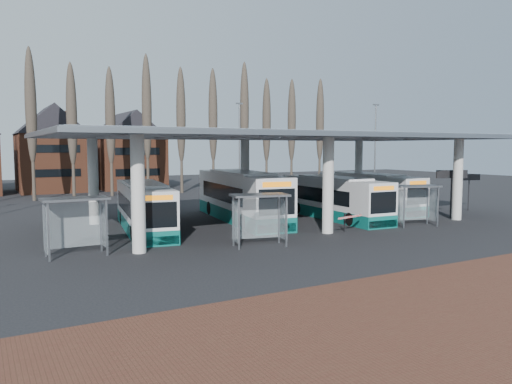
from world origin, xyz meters
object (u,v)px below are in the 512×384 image
shelter_1 (259,208)px  shelter_2 (415,196)px  bus_3 (368,193)px  bus_0 (144,208)px  bus_1 (241,197)px  bus_2 (333,199)px  shelter_0 (75,213)px

shelter_1 → shelter_2: shelter_1 is taller
bus_3 → bus_0: bearing=-174.4°
bus_1 → bus_2: (6.62, -2.51, -0.22)m
bus_2 → bus_1: bearing=162.8°
shelter_2 → shelter_0: bearing=-169.3°
bus_0 → shelter_2: 18.27m
shelter_1 → bus_2: bearing=45.5°
bus_0 → shelter_2: bearing=-13.7°
bus_3 → shelter_2: 8.91m
bus_0 → bus_3: (20.04, 1.16, 0.02)m
bus_3 → shelter_0: size_ratio=3.65×
bus_0 → shelter_1: 8.96m
bus_3 → shelter_2: bearing=-109.0°
bus_1 → bus_3: bearing=8.0°
shelter_2 → bus_3: bearing=83.2°
bus_1 → shelter_1: bearing=-104.0°
bus_3 → shelter_1: (-16.05, -9.16, 0.58)m
bus_1 → shelter_0: (-12.82, -6.83, 0.41)m
bus_0 → shelter_2: bus_0 is taller
bus_1 → shelter_2: size_ratio=4.05×
bus_2 → shelter_1: bearing=-143.7°
shelter_1 → bus_0: bearing=129.3°
bus_3 → shelter_2: (-3.23, -8.29, 0.54)m
bus_3 → shelter_1: bearing=-148.0°
bus_2 → bus_0: bearing=178.0°
bus_3 → shelter_2: bus_3 is taller
bus_2 → shelter_2: bus_2 is taller
bus_2 → shelter_0: bus_2 is taller
bus_1 → shelter_1: (-3.66, -9.12, 0.36)m
bus_2 → shelter_0: 19.93m
bus_3 → shelter_1: size_ratio=3.45×
bus_0 → bus_2: bus_2 is taller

